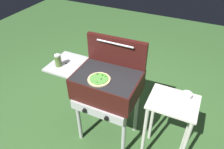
{
  "coord_description": "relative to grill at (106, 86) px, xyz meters",
  "views": [
    {
      "loc": [
        0.74,
        -1.48,
        2.15
      ],
      "look_at": [
        0.05,
        0.0,
        0.92
      ],
      "focal_mm": 34.15,
      "sensor_mm": 36.0,
      "label": 1
    }
  ],
  "objects": [
    {
      "name": "pizza_veggie",
      "position": [
        -0.02,
        -0.1,
        0.15
      ],
      "size": [
        0.22,
        0.22,
        0.04
      ],
      "color": "#E0C17F",
      "rests_on": "grill"
    },
    {
      "name": "topping_bowl_near",
      "position": [
        0.77,
        0.11,
        0.08
      ],
      "size": [
        0.09,
        0.09,
        0.04
      ],
      "color": "silver",
      "rests_on": "prep_table"
    },
    {
      "name": "prep_table",
      "position": [
        0.67,
        0.0,
        -0.18
      ],
      "size": [
        0.44,
        0.36,
        0.81
      ],
      "color": "beige",
      "rests_on": "ground_plane"
    },
    {
      "name": "ground_plane",
      "position": [
        0.01,
        0.0,
        -0.76
      ],
      "size": [
        8.0,
        8.0,
        0.0
      ],
      "primitive_type": "plane",
      "color": "#38602D"
    },
    {
      "name": "sauce_jar",
      "position": [
        -0.51,
        -0.07,
        0.21
      ],
      "size": [
        0.06,
        0.06,
        0.13
      ],
      "color": "#4C6B2D",
      "rests_on": "grill"
    },
    {
      "name": "grill_lid_open",
      "position": [
        0.01,
        0.22,
        0.3
      ],
      "size": [
        0.63,
        0.09,
        0.3
      ],
      "color": "#38110F",
      "rests_on": "grill"
    },
    {
      "name": "grill",
      "position": [
        0.0,
        0.0,
        0.0
      ],
      "size": [
        0.96,
        0.53,
        0.9
      ],
      "color": "#38110F",
      "rests_on": "ground_plane"
    }
  ]
}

